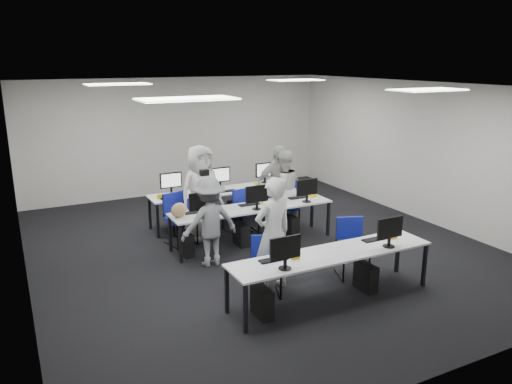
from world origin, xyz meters
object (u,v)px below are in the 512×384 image
chair_0 (266,276)px  chair_3 (247,219)px  chair_7 (281,210)px  desk_mid (253,209)px  chair_6 (237,217)px  chair_1 (352,258)px  photographer (210,222)px  chair_4 (287,215)px  student_0 (273,234)px  student_2 (201,192)px  desk_front (332,256)px  chair_5 (188,224)px  chair_2 (180,228)px  student_1 (283,190)px  student_3 (278,186)px

chair_0 → chair_3: (0.96, 2.65, -0.02)m
chair_3 → chair_7: (0.89, 0.12, 0.05)m
desk_mid → chair_6: size_ratio=3.38×
chair_1 → photographer: bearing=161.9°
chair_7 → chair_4: bearing=-89.4°
student_0 → photographer: bearing=-74.9°
student_2 → photographer: student_2 is taller
desk_front → chair_5: bearing=106.2°
desk_front → chair_4: bearing=71.2°
chair_1 → chair_4: 2.60m
chair_2 → chair_5: bearing=34.5°
chair_3 → chair_2: bearing=-173.5°
chair_5 → photographer: bearing=-108.1°
chair_6 → student_1: bearing=-18.6°
chair_4 → student_0: student_0 is taller
chair_5 → student_0: size_ratio=0.48×
chair_4 → chair_3: bearing=168.5°
student_2 → chair_6: bearing=-9.7°
photographer → chair_5: bearing=-95.5°
chair_4 → desk_mid: bearing=-157.5°
chair_3 → chair_5: 1.21m
chair_2 → chair_3: (1.44, 0.05, -0.05)m
chair_7 → desk_front: bearing=-105.5°
student_1 → student_2: (-1.73, 0.19, 0.11)m
desk_mid → chair_6: bearing=87.9°
chair_1 → chair_3: bearing=122.1°
student_0 → student_3: (1.56, 2.61, -0.03)m
chair_4 → student_1: size_ratio=0.49×
chair_1 → chair_2: (-2.05, 2.66, 0.01)m
student_0 → chair_3: bearing=-114.2°
chair_4 → chair_6: chair_6 is taller
chair_3 → student_3: student_3 is taller
chair_6 → student_0: size_ratio=0.53×
desk_front → student_1: 3.30m
chair_3 → student_3: (0.79, 0.09, 0.60)m
chair_4 → chair_7: chair_7 is taller
chair_4 → student_2: student_2 is taller
chair_1 → desk_front: bearing=-126.4°
chair_5 → chair_6: bearing=-20.0°
desk_mid → student_0: 1.98m
desk_front → chair_2: (-1.26, 3.19, -0.37)m
chair_3 → student_0: bearing=-102.6°
desk_front → photographer: 2.29m
chair_1 → chair_2: size_ratio=0.96×
chair_5 → chair_0: bearing=-99.3°
chair_3 → student_3: bearing=11.1°
student_3 → chair_0: bearing=-112.7°
desk_mid → chair_4: 1.26m
chair_6 → chair_3: bearing=-43.0°
chair_2 → chair_6: 1.30m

